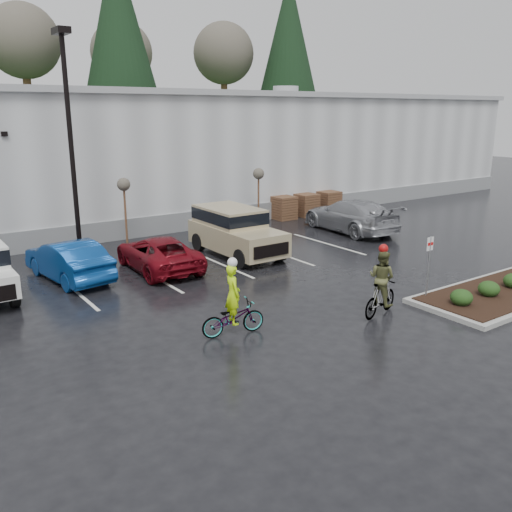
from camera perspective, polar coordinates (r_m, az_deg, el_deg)
ground at (r=16.20m, az=9.58°, el=-7.44°), size 120.00×120.00×0.00m
warehouse at (r=34.33m, az=-17.11°, el=10.26°), size 60.50×15.50×7.20m
wooded_ridge at (r=56.65m, az=-24.54°, el=10.57°), size 80.00×25.00×6.00m
lamppost at (r=23.52m, az=-19.08°, el=13.16°), size 0.50×1.00×9.22m
sapling_mid at (r=25.50m, az=-13.74°, el=6.95°), size 0.60×0.60×3.20m
sapling_east at (r=29.05m, az=0.27°, el=8.32°), size 0.60×0.60×3.20m
pallet_stack_a at (r=31.62m, az=2.93°, el=5.10°), size 1.20×1.20×1.35m
pallet_stack_b at (r=32.67m, az=5.29°, el=5.38°), size 1.20×1.20×1.35m
pallet_stack_c at (r=33.85m, az=7.64°, el=5.65°), size 1.20×1.20×1.35m
shrub_a at (r=18.41m, az=20.82°, el=-4.10°), size 0.70×0.70×0.52m
shrub_b at (r=19.62m, az=23.31°, el=-3.19°), size 0.70×0.70×0.52m
fire_lane_sign at (r=18.63m, az=17.73°, el=-0.40°), size 0.30×0.05×2.20m
car_blue at (r=21.35m, az=-19.16°, el=-0.40°), size 2.21×4.76×1.51m
car_red at (r=21.81m, az=-10.26°, el=0.28°), size 2.45×4.91×1.34m
suv_tan at (r=23.52m, az=-2.03°, el=2.50°), size 2.20×5.10×2.06m
car_far_silver at (r=28.72m, az=9.88°, el=4.23°), size 2.83×6.03×1.70m
cyclist_hivis at (r=15.28m, az=-2.44°, el=-5.82°), size 1.95×0.96×2.26m
cyclist_olive at (r=17.09m, az=13.01°, el=-3.45°), size 1.82×0.92×2.27m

